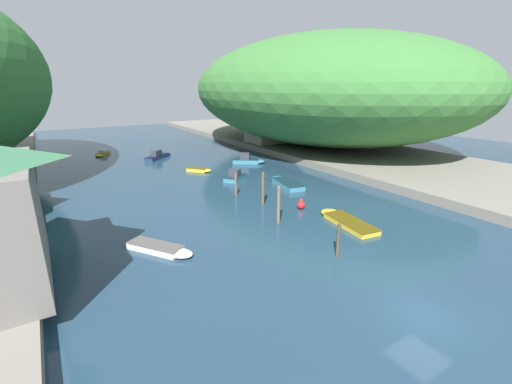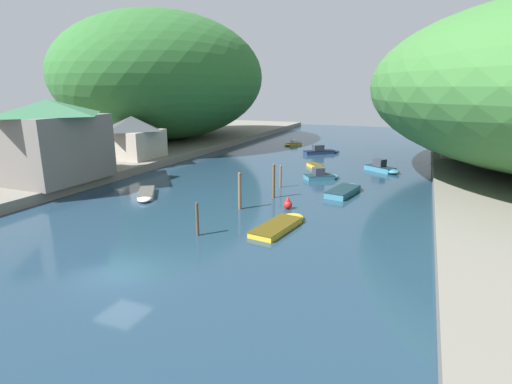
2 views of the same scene
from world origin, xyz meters
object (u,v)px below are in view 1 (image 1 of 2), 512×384
at_px(right_bank_cottage, 265,128).
at_px(boat_far_upstream, 163,249).
at_px(boat_near_quay, 236,176).
at_px(person_on_quay, 18,291).
at_px(boat_white_cruiser, 200,170).
at_px(boat_mid_channel, 249,160).
at_px(boat_cabin_cruiser, 285,182).
at_px(channel_buoy_near, 301,204).
at_px(boat_red_skiff, 102,154).
at_px(boat_moored_right, 345,220).
at_px(boat_yellow_tender, 159,156).

xyz_separation_m(right_bank_cottage, boat_far_upstream, (-29.14, -31.07, -3.31)).
height_order(boat_near_quay, person_on_quay, person_on_quay).
xyz_separation_m(boat_far_upstream, boat_white_cruiser, (11.45, 20.14, 0.00)).
xyz_separation_m(boat_mid_channel, boat_far_upstream, (-19.65, -21.09, -0.22)).
distance_m(boat_mid_channel, boat_near_quay, 9.17).
bearing_deg(boat_mid_channel, boat_cabin_cruiser, 23.55).
relative_size(boat_cabin_cruiser, channel_buoy_near, 5.48).
height_order(boat_cabin_cruiser, boat_red_skiff, boat_red_skiff).
relative_size(boat_far_upstream, channel_buoy_near, 4.44).
bearing_deg(person_on_quay, boat_moored_right, -85.68).
bearing_deg(boat_moored_right, right_bank_cottage, 75.37).
bearing_deg(channel_buoy_near, boat_moored_right, -77.73).
bearing_deg(boat_mid_channel, boat_yellow_tender, -101.58).
bearing_deg(channel_buoy_near, boat_red_skiff, 107.22).
distance_m(boat_white_cruiser, channel_buoy_near, 18.62).
relative_size(boat_mid_channel, boat_cabin_cruiser, 0.78).
distance_m(boat_far_upstream, boat_cabin_cruiser, 19.50).
xyz_separation_m(boat_mid_channel, boat_yellow_tender, (-10.26, 10.60, -0.02)).
distance_m(boat_moored_right, person_on_quay, 22.86).
xyz_separation_m(boat_cabin_cruiser, boat_red_skiff, (-15.18, 30.12, -0.02)).
xyz_separation_m(boat_near_quay, boat_far_upstream, (-13.69, -14.13, -0.18)).
bearing_deg(boat_far_upstream, person_on_quay, -7.11).
distance_m(boat_near_quay, boat_far_upstream, 19.67).
distance_m(boat_mid_channel, boat_moored_right, 24.55).
height_order(boat_mid_channel, channel_buoy_near, boat_mid_channel).
height_order(boat_cabin_cruiser, boat_white_cruiser, boat_cabin_cruiser).
bearing_deg(boat_far_upstream, boat_mid_channel, -166.79).
distance_m(right_bank_cottage, person_on_quay, 51.15).
bearing_deg(channel_buoy_near, right_bank_cottage, 62.35).
xyz_separation_m(boat_far_upstream, person_on_quay, (-8.02, -4.04, 1.70)).
distance_m(boat_near_quay, boat_white_cruiser, 6.42).
relative_size(right_bank_cottage, person_on_quay, 3.87).
bearing_deg(boat_near_quay, boat_far_upstream, -80.74).
relative_size(boat_moored_right, boat_cabin_cruiser, 1.05).
bearing_deg(person_on_quay, boat_cabin_cruiser, -61.27).
relative_size(boat_moored_right, boat_white_cruiser, 1.91).
xyz_separation_m(boat_far_upstream, boat_red_skiff, (2.15, 39.06, 0.04)).
bearing_deg(boat_white_cruiser, boat_yellow_tender, -119.33).
xyz_separation_m(right_bank_cottage, boat_cabin_cruiser, (-11.82, -22.13, -3.25)).
height_order(right_bank_cottage, boat_white_cruiser, right_bank_cottage).
xyz_separation_m(boat_mid_channel, boat_moored_right, (-4.91, -24.06, -0.24)).
relative_size(boat_mid_channel, boat_red_skiff, 1.33).
distance_m(boat_moored_right, boat_cabin_cruiser, 12.18).
distance_m(boat_mid_channel, person_on_quay, 37.41).
distance_m(boat_white_cruiser, person_on_quay, 31.09).
height_order(boat_yellow_tender, boat_red_skiff, boat_yellow_tender).
xyz_separation_m(boat_yellow_tender, boat_cabin_cruiser, (7.93, -22.76, -0.13)).
xyz_separation_m(boat_moored_right, channel_buoy_near, (-1.01, 4.63, 0.22)).
bearing_deg(boat_mid_channel, boat_white_cruiser, -49.01).
distance_m(boat_near_quay, person_on_quay, 28.35).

